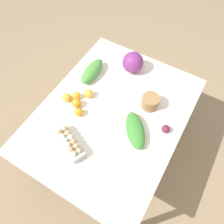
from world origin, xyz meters
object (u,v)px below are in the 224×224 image
object	(u,v)px
egg_carton	(70,142)
greens_bunch_beet_tops	(92,71)
greens_bunch_dandelion	(135,130)
orange_0	(77,103)
orange_1	(67,98)
paper_bag	(150,102)
orange_3	(89,94)
cabbage_purple	(133,62)
orange_2	(79,112)
beet_root	(166,129)
orange_4	(76,96)

from	to	relation	value
egg_carton	greens_bunch_beet_tops	distance (m)	0.68
greens_bunch_dandelion	greens_bunch_beet_tops	bearing A→B (deg)	61.80
orange_0	orange_1	world-z (taller)	orange_0
egg_carton	orange_0	xyz separation A→B (m)	(0.31, 0.16, -0.01)
paper_bag	greens_bunch_beet_tops	distance (m)	0.58
egg_carton	orange_1	bearing A→B (deg)	-26.50
greens_bunch_dandelion	orange_3	bearing A→B (deg)	77.75
cabbage_purple	egg_carton	xyz separation A→B (m)	(-0.88, 0.05, -0.05)
cabbage_purple	orange_3	world-z (taller)	cabbage_purple
paper_bag	egg_carton	bearing A→B (deg)	149.89
egg_carton	orange_1	world-z (taller)	egg_carton
orange_0	orange_2	xyz separation A→B (m)	(-0.06, -0.06, -0.00)
egg_carton	greens_bunch_dandelion	distance (m)	0.49
paper_bag	beet_root	bearing A→B (deg)	-125.86
orange_1	paper_bag	bearing A→B (deg)	-64.16
beet_root	orange_0	xyz separation A→B (m)	(-0.15, 0.71, 0.01)
greens_bunch_dandelion	orange_2	xyz separation A→B (m)	(-0.08, 0.45, -0.01)
cabbage_purple	orange_4	size ratio (longest dim) A/B	2.77
orange_2	orange_4	distance (m)	0.16
orange_3	paper_bag	bearing A→B (deg)	-70.20
egg_carton	beet_root	distance (m)	0.72
cabbage_purple	beet_root	xyz separation A→B (m)	(-0.42, -0.51, -0.06)
beet_root	orange_2	world-z (taller)	orange_2
orange_1	orange_3	size ratio (longest dim) A/B	0.98
paper_bag	orange_3	bearing A→B (deg)	109.80
cabbage_purple	orange_3	distance (m)	0.48
cabbage_purple	orange_0	bearing A→B (deg)	160.46
greens_bunch_dandelion	orange_3	xyz separation A→B (m)	(0.11, 0.48, -0.01)
greens_bunch_beet_tops	orange_1	world-z (taller)	greens_bunch_beet_tops
greens_bunch_beet_tops	orange_4	distance (m)	0.28
cabbage_purple	beet_root	world-z (taller)	cabbage_purple
orange_0	orange_3	world-z (taller)	orange_0
paper_bag	greens_bunch_dandelion	size ratio (longest dim) A/B	0.44
cabbage_purple	egg_carton	bearing A→B (deg)	176.92
orange_2	orange_3	xyz separation A→B (m)	(0.19, 0.03, 0.00)
beet_root	orange_2	xyz separation A→B (m)	(-0.21, 0.65, 0.00)
cabbage_purple	paper_bag	distance (m)	0.41
orange_2	greens_bunch_beet_tops	bearing A→B (deg)	18.67
greens_bunch_dandelion	cabbage_purple	bearing A→B (deg)	29.68
orange_4	egg_carton	bearing A→B (deg)	-151.06
greens_bunch_beet_tops	paper_bag	bearing A→B (deg)	-93.92
orange_0	orange_4	xyz separation A→B (m)	(0.06, 0.05, -0.01)
orange_2	orange_3	bearing A→B (deg)	9.10
egg_carton	greens_bunch_dandelion	world-z (taller)	egg_carton
orange_3	orange_4	bearing A→B (deg)	129.88
greens_bunch_beet_tops	beet_root	bearing A→B (deg)	-103.37
greens_bunch_dandelion	orange_4	world-z (taller)	greens_bunch_dandelion
beet_root	orange_3	distance (m)	0.68
orange_1	orange_3	xyz separation A→B (m)	(0.12, -0.13, 0.00)
orange_0	orange_3	size ratio (longest dim) A/B	1.04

